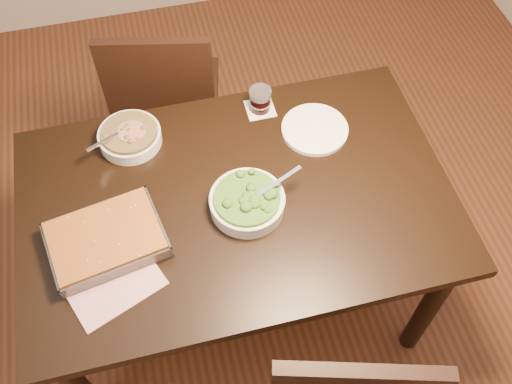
{
  "coord_description": "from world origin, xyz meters",
  "views": [
    {
      "loc": [
        -0.19,
        -1.02,
        2.28
      ],
      "look_at": [
        0.06,
        -0.03,
        0.8
      ],
      "focal_mm": 40.0,
      "sensor_mm": 36.0,
      "label": 1
    }
  ],
  "objects": [
    {
      "name": "ground",
      "position": [
        0.0,
        0.0,
        0.0
      ],
      "size": [
        4.0,
        4.0,
        0.0
      ],
      "primitive_type": "plane",
      "color": "#442513",
      "rests_on": "ground"
    },
    {
      "name": "table",
      "position": [
        0.0,
        0.0,
        0.65
      ],
      "size": [
        1.4,
        0.9,
        0.75
      ],
      "color": "black",
      "rests_on": "ground"
    },
    {
      "name": "magazine_a",
      "position": [
        -0.42,
        -0.21,
        0.75
      ],
      "size": [
        0.32,
        0.28,
        0.01
      ],
      "primitive_type": "cube",
      "rotation": [
        0.0,
        0.0,
        0.38
      ],
      "color": "#AE314E",
      "rests_on": "table"
    },
    {
      "name": "coaster",
      "position": [
        0.17,
        0.35,
        0.75
      ],
      "size": [
        0.1,
        0.1,
        0.0
      ],
      "primitive_type": "cube",
      "color": "white",
      "rests_on": "table"
    },
    {
      "name": "stew_bowl",
      "position": [
        -0.3,
        0.31,
        0.78
      ],
      "size": [
        0.22,
        0.22,
        0.08
      ],
      "color": "white",
      "rests_on": "table"
    },
    {
      "name": "broccoli_bowl",
      "position": [
        0.03,
        -0.05,
        0.78
      ],
      "size": [
        0.27,
        0.24,
        0.09
      ],
      "color": "white",
      "rests_on": "table"
    },
    {
      "name": "baking_dish",
      "position": [
        -0.42,
        -0.08,
        0.78
      ],
      "size": [
        0.38,
        0.31,
        0.06
      ],
      "rotation": [
        0.0,
        0.0,
        0.18
      ],
      "color": "silver",
      "rests_on": "table"
    },
    {
      "name": "wine_tumbler",
      "position": [
        0.17,
        0.35,
        0.8
      ],
      "size": [
        0.08,
        0.08,
        0.09
      ],
      "color": "black",
      "rests_on": "coaster"
    },
    {
      "name": "dinner_plate",
      "position": [
        0.33,
        0.21,
        0.76
      ],
      "size": [
        0.23,
        0.23,
        0.02
      ],
      "primitive_type": "cylinder",
      "color": "white",
      "rests_on": "table"
    },
    {
      "name": "chair_far",
      "position": [
        -0.15,
        0.73,
        0.51
      ],
      "size": [
        0.51,
        0.51,
        0.91
      ],
      "rotation": [
        0.0,
        0.0,
        2.93
      ],
      "color": "black",
      "rests_on": "ground"
    }
  ]
}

